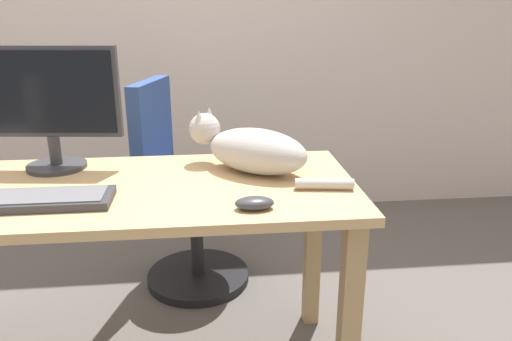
{
  "coord_description": "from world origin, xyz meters",
  "views": [
    {
      "loc": [
        0.28,
        -1.49,
        1.27
      ],
      "look_at": [
        0.43,
        -0.07,
        0.78
      ],
      "focal_mm": 34.77,
      "sensor_mm": 36.0,
      "label": 1
    }
  ],
  "objects_px": {
    "office_chair": "(185,199)",
    "keyboard": "(33,200)",
    "cat": "(251,148)",
    "computer_mouse": "(255,203)",
    "monitor": "(48,104)"
  },
  "relations": [
    {
      "from": "monitor",
      "to": "cat",
      "type": "bearing_deg",
      "value": -8.93
    },
    {
      "from": "computer_mouse",
      "to": "office_chair",
      "type": "bearing_deg",
      "value": 105.19
    },
    {
      "from": "office_chair",
      "to": "keyboard",
      "type": "bearing_deg",
      "value": -116.93
    },
    {
      "from": "office_chair",
      "to": "keyboard",
      "type": "height_order",
      "value": "office_chair"
    },
    {
      "from": "office_chair",
      "to": "monitor",
      "type": "height_order",
      "value": "monitor"
    },
    {
      "from": "office_chair",
      "to": "computer_mouse",
      "type": "height_order",
      "value": "office_chair"
    },
    {
      "from": "computer_mouse",
      "to": "monitor",
      "type": "bearing_deg",
      "value": 146.35
    },
    {
      "from": "office_chair",
      "to": "cat",
      "type": "height_order",
      "value": "office_chair"
    },
    {
      "from": "office_chair",
      "to": "cat",
      "type": "bearing_deg",
      "value": -64.55
    },
    {
      "from": "cat",
      "to": "keyboard",
      "type": "bearing_deg",
      "value": -160.77
    },
    {
      "from": "keyboard",
      "to": "cat",
      "type": "bearing_deg",
      "value": 19.23
    },
    {
      "from": "monitor",
      "to": "computer_mouse",
      "type": "relative_size",
      "value": 4.36
    },
    {
      "from": "keyboard",
      "to": "computer_mouse",
      "type": "relative_size",
      "value": 4.0
    },
    {
      "from": "office_chair",
      "to": "keyboard",
      "type": "distance_m",
      "value": 0.91
    },
    {
      "from": "keyboard",
      "to": "monitor",
      "type": "bearing_deg",
      "value": 93.95
    }
  ]
}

